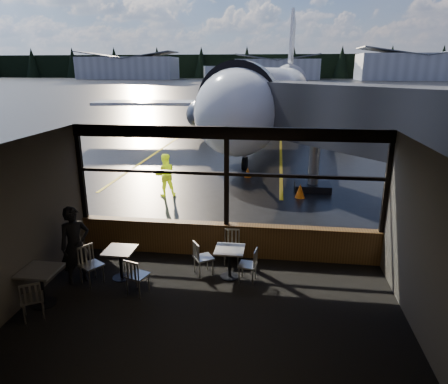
% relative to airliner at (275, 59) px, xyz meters
% --- Properties ---
extents(ground_plane, '(520.00, 520.00, 0.00)m').
position_rel_airliner_xyz_m(ground_plane, '(-0.89, 98.16, -5.54)').
color(ground_plane, black).
rests_on(ground_plane, ground).
extents(carpet_floor, '(8.00, 6.00, 0.01)m').
position_rel_airliner_xyz_m(carpet_floor, '(-0.89, -24.84, -5.53)').
color(carpet_floor, black).
rests_on(carpet_floor, ground).
extents(ceiling, '(8.00, 6.00, 0.04)m').
position_rel_airliner_xyz_m(ceiling, '(-0.89, -24.84, -2.04)').
color(ceiling, '#38332D').
rests_on(ceiling, ground).
extents(wall_left, '(0.04, 6.00, 3.50)m').
position_rel_airliner_xyz_m(wall_left, '(-4.89, -24.84, -3.79)').
color(wall_left, '#4D473E').
rests_on(wall_left, ground).
extents(wall_right, '(0.04, 6.00, 3.50)m').
position_rel_airliner_xyz_m(wall_right, '(3.11, -24.84, -3.79)').
color(wall_right, '#4D473E').
rests_on(wall_right, ground).
extents(wall_back, '(8.00, 0.04, 3.50)m').
position_rel_airliner_xyz_m(wall_back, '(-0.89, -27.84, -3.79)').
color(wall_back, '#4D473E').
rests_on(wall_back, ground).
extents(window_sill, '(8.00, 0.28, 0.90)m').
position_rel_airliner_xyz_m(window_sill, '(-0.89, -21.84, -5.09)').
color(window_sill, '#553619').
rests_on(window_sill, ground).
extents(window_header, '(8.00, 0.18, 0.30)m').
position_rel_airliner_xyz_m(window_header, '(-0.89, -21.84, -2.19)').
color(window_header, black).
rests_on(window_header, ground).
extents(mullion_left, '(0.12, 0.12, 2.60)m').
position_rel_airliner_xyz_m(mullion_left, '(-4.84, -21.84, -3.34)').
color(mullion_left, black).
rests_on(mullion_left, ground).
extents(mullion_centre, '(0.12, 0.12, 2.60)m').
position_rel_airliner_xyz_m(mullion_centre, '(-0.89, -21.84, -3.34)').
color(mullion_centre, black).
rests_on(mullion_centre, ground).
extents(mullion_right, '(0.12, 0.12, 2.60)m').
position_rel_airliner_xyz_m(mullion_right, '(3.06, -21.84, -3.34)').
color(mullion_right, black).
rests_on(mullion_right, ground).
extents(window_transom, '(8.00, 0.10, 0.08)m').
position_rel_airliner_xyz_m(window_transom, '(-0.89, -21.84, -3.24)').
color(window_transom, black).
rests_on(window_transom, ground).
extents(airliner, '(33.72, 39.13, 11.09)m').
position_rel_airliner_xyz_m(airliner, '(0.00, 0.00, 0.00)').
color(airliner, white).
rests_on(airliner, ground_plane).
extents(jet_bridge, '(8.74, 10.68, 4.66)m').
position_rel_airliner_xyz_m(jet_bridge, '(2.71, -16.34, -3.21)').
color(jet_bridge, '#29292B').
rests_on(jet_bridge, ground_plane).
extents(cafe_table_near, '(0.69, 0.69, 0.76)m').
position_rel_airliner_xyz_m(cafe_table_near, '(-0.66, -23.00, -5.16)').
color(cafe_table_near, '#A8A49B').
rests_on(cafe_table_near, carpet_floor).
extents(cafe_table_mid, '(0.69, 0.69, 0.76)m').
position_rel_airliner_xyz_m(cafe_table_mid, '(-3.25, -23.39, -5.16)').
color(cafe_table_mid, gray).
rests_on(cafe_table_mid, carpet_floor).
extents(cafe_table_left, '(0.76, 0.76, 0.84)m').
position_rel_airliner_xyz_m(cafe_table_left, '(-4.49, -24.70, -5.13)').
color(cafe_table_left, '#A49F97').
rests_on(cafe_table_left, carpet_floor).
extents(chair_near_e, '(0.53, 0.53, 0.85)m').
position_rel_airliner_xyz_m(chair_near_e, '(-0.22, -23.14, -5.12)').
color(chair_near_e, beige).
rests_on(chair_near_e, carpet_floor).
extents(chair_near_w, '(0.67, 0.67, 0.89)m').
position_rel_airliner_xyz_m(chair_near_w, '(-1.32, -22.94, -5.10)').
color(chair_near_w, beige).
rests_on(chair_near_w, carpet_floor).
extents(chair_near_n, '(0.52, 0.52, 0.89)m').
position_rel_airliner_xyz_m(chair_near_n, '(-0.70, -22.24, -5.10)').
color(chair_near_n, '#B0AC9F').
rests_on(chair_near_n, carpet_floor).
extents(chair_mid_s, '(0.62, 0.62, 0.89)m').
position_rel_airliner_xyz_m(chair_mid_s, '(-2.62, -24.00, -5.10)').
color(chair_mid_s, '#B2AEA1').
rests_on(chair_mid_s, carpet_floor).
extents(chair_mid_w, '(0.71, 0.71, 0.94)m').
position_rel_airliner_xyz_m(chair_mid_w, '(-3.84, -23.72, -5.07)').
color(chair_mid_w, '#B3AFA2').
rests_on(chair_mid_w, carpet_floor).
extents(chair_left_s, '(0.67, 0.67, 0.89)m').
position_rel_airliner_xyz_m(chair_left_s, '(-4.41, -25.18, -5.10)').
color(chair_left_s, beige).
rests_on(chair_left_s, carpet_floor).
extents(passenger, '(0.81, 0.80, 1.88)m').
position_rel_airliner_xyz_m(passenger, '(-4.21, -23.67, -4.60)').
color(passenger, black).
rests_on(passenger, carpet_floor).
extents(ground_crew, '(1.00, 0.90, 1.70)m').
position_rel_airliner_xyz_m(ground_crew, '(-3.99, -16.81, -4.69)').
color(ground_crew, '#BFF219').
rests_on(ground_crew, ground_plane).
extents(cone_nose, '(0.34, 0.34, 0.47)m').
position_rel_airliner_xyz_m(cone_nose, '(-0.95, -13.55, -5.31)').
color(cone_nose, '#DD3B06').
rests_on(cone_nose, ground_plane).
extents(cone_wing, '(0.35, 0.35, 0.48)m').
position_rel_airliner_xyz_m(cone_wing, '(-5.06, -1.17, -5.30)').
color(cone_wing, '#E93D07').
rests_on(cone_wing, ground_plane).
extents(hangar_left, '(45.00, 18.00, 11.00)m').
position_rel_airliner_xyz_m(hangar_left, '(-70.89, 158.16, -0.04)').
color(hangar_left, silver).
rests_on(hangar_left, ground_plane).
extents(hangar_mid, '(38.00, 15.00, 10.00)m').
position_rel_airliner_xyz_m(hangar_mid, '(-0.89, 163.16, -0.54)').
color(hangar_mid, silver).
rests_on(hangar_mid, ground_plane).
extents(hangar_right, '(50.00, 20.00, 12.00)m').
position_rel_airliner_xyz_m(hangar_right, '(59.11, 156.16, 0.46)').
color(hangar_right, silver).
rests_on(hangar_right, ground_plane).
extents(fuel_tank_a, '(8.00, 8.00, 6.00)m').
position_rel_airliner_xyz_m(fuel_tank_a, '(-30.89, 160.16, -2.54)').
color(fuel_tank_a, silver).
rests_on(fuel_tank_a, ground_plane).
extents(fuel_tank_b, '(8.00, 8.00, 6.00)m').
position_rel_airliner_xyz_m(fuel_tank_b, '(-20.89, 160.16, -2.54)').
color(fuel_tank_b, silver).
rests_on(fuel_tank_b, ground_plane).
extents(fuel_tank_c, '(8.00, 8.00, 6.00)m').
position_rel_airliner_xyz_m(fuel_tank_c, '(-10.89, 160.16, -2.54)').
color(fuel_tank_c, silver).
rests_on(fuel_tank_c, ground_plane).
extents(treeline, '(360.00, 3.00, 12.00)m').
position_rel_airliner_xyz_m(treeline, '(-0.89, 188.16, 0.46)').
color(treeline, black).
rests_on(treeline, ground_plane).
extents(cone_extra, '(0.40, 0.40, 0.55)m').
position_rel_airliner_xyz_m(cone_extra, '(1.33, -16.39, -5.27)').
color(cone_extra, orange).
rests_on(cone_extra, ground_plane).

